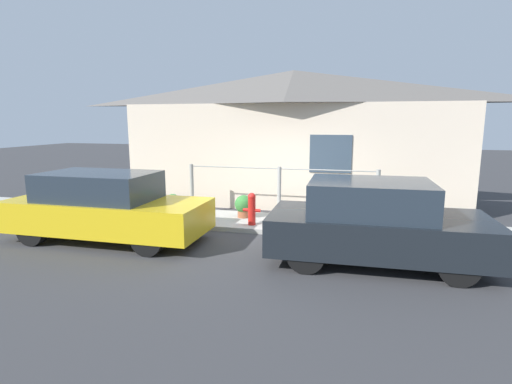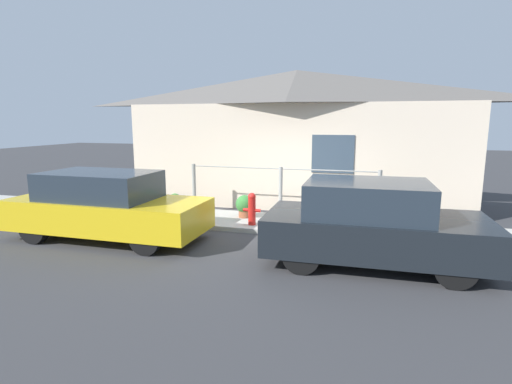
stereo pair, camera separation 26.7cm
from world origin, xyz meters
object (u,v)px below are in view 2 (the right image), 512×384
object	(u,v)px
fire_hydrant	(252,208)
potted_plant_corner	(388,213)
potted_plant_near_hydrant	(245,205)
potted_plant_by_fence	(175,201)
car_left	(106,206)
car_right	(372,224)

from	to	relation	value
fire_hydrant	potted_plant_corner	world-z (taller)	fire_hydrant
fire_hydrant	potted_plant_near_hydrant	bearing A→B (deg)	120.72
potted_plant_near_hydrant	potted_plant_by_fence	distance (m)	1.97
fire_hydrant	potted_plant_by_fence	size ratio (longest dim) A/B	1.53
car_left	potted_plant_near_hydrant	distance (m)	3.27
car_right	potted_plant_by_fence	bearing A→B (deg)	153.91
car_right	potted_plant_corner	bearing A→B (deg)	79.99
car_left	potted_plant_by_fence	xyz separation A→B (m)	(0.39, 2.31, -0.33)
potted_plant_corner	potted_plant_near_hydrant	bearing A→B (deg)	-178.26
car_right	potted_plant_near_hydrant	size ratio (longest dim) A/B	6.76
potted_plant_near_hydrant	potted_plant_corner	xyz separation A→B (m)	(3.42, 0.10, 0.00)
car_right	potted_plant_by_fence	xyz separation A→B (m)	(-5.03, 2.31, -0.34)
car_right	potted_plant_corner	world-z (taller)	car_right
fire_hydrant	potted_plant_corner	size ratio (longest dim) A/B	1.32
potted_plant_near_hydrant	potted_plant_by_fence	size ratio (longest dim) A/B	1.14
potted_plant_by_fence	fire_hydrant	bearing A→B (deg)	-16.92
car_left	potted_plant_near_hydrant	world-z (taller)	car_left
potted_plant_near_hydrant	car_left	bearing A→B (deg)	-136.49
car_left	potted_plant_near_hydrant	xyz separation A→B (m)	(2.36, 2.24, -0.31)
car_right	potted_plant_corner	size ratio (longest dim) A/B	6.65
car_right	potted_plant_corner	xyz separation A→B (m)	(0.35, 2.35, -0.32)
potted_plant_by_fence	car_left	bearing A→B (deg)	-99.66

